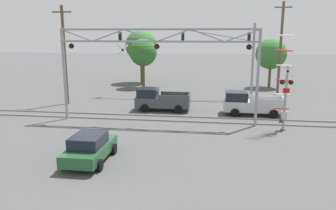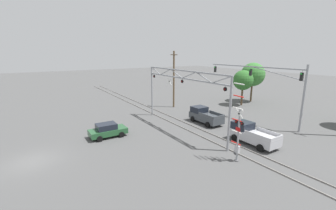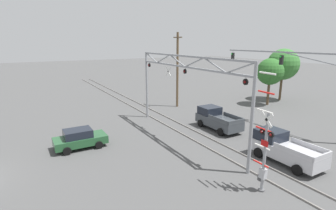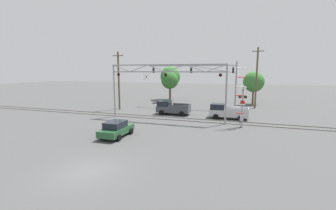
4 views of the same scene
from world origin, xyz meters
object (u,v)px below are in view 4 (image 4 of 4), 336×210
object	(u,v)px
background_tree_far_left_verge	(170,80)
sedan_waiting	(116,129)
traffic_signal_span	(211,76)
crossing_gantry	(166,80)
utility_pole_left	(119,80)
background_tree_beyond_span	(254,82)
utility_pole_right	(256,77)
pickup_truck_following	(226,112)
crossing_signal_mast	(242,106)
background_tree_far_right_verge	(170,77)
pickup_truck_lead	(172,108)

from	to	relation	value
background_tree_far_left_verge	sedan_waiting	bearing A→B (deg)	-84.46
background_tree_far_left_verge	traffic_signal_span	bearing A→B (deg)	-31.06
sedan_waiting	background_tree_far_left_verge	distance (m)	24.44
crossing_gantry	background_tree_far_left_verge	distance (m)	16.54
utility_pole_left	background_tree_beyond_span	world-z (taller)	utility_pole_left
utility_pole_right	background_tree_beyond_span	size ratio (longest dim) A/B	1.63
sedan_waiting	traffic_signal_span	bearing A→B (deg)	71.43
crossing_gantry	pickup_truck_following	world-z (taller)	crossing_gantry
traffic_signal_span	pickup_truck_following	distance (m)	9.06
crossing_gantry	background_tree_beyond_span	distance (m)	21.20
crossing_signal_mast	background_tree_far_left_verge	size ratio (longest dim) A/B	1.09
traffic_signal_span	sedan_waiting	xyz separation A→B (m)	(-6.33, -18.85, -4.64)
crossing_signal_mast	traffic_signal_span	distance (m)	12.87
pickup_truck_following	background_tree_far_right_verge	world-z (taller)	background_tree_far_right_verge
crossing_signal_mast	traffic_signal_span	xyz separation A→B (m)	(-4.81, 11.53, 3.08)
pickup_truck_lead	background_tree_far_right_verge	xyz separation A→B (m)	(-5.18, 15.84, 4.03)
crossing_gantry	crossing_signal_mast	xyz separation A→B (m)	(8.99, -0.85, -2.72)
background_tree_far_right_verge	crossing_gantry	bearing A→B (deg)	-74.19
traffic_signal_span	crossing_signal_mast	bearing A→B (deg)	-67.36
pickup_truck_lead	pickup_truck_following	size ratio (longest dim) A/B	0.96
crossing_gantry	utility_pole_right	size ratio (longest dim) A/B	1.49
pickup_truck_lead	background_tree_far_left_verge	size ratio (longest dim) A/B	0.78
traffic_signal_span	background_tree_far_left_verge	xyz separation A→B (m)	(-8.67, 5.22, -1.11)
traffic_signal_span	utility_pole_left	distance (m)	14.81
crossing_gantry	background_tree_far_right_verge	bearing A→B (deg)	105.81
pickup_truck_lead	background_tree_beyond_span	bearing A→B (deg)	51.13
background_tree_far_left_verge	background_tree_beyond_span	bearing A→B (deg)	8.12
traffic_signal_span	pickup_truck_following	size ratio (longest dim) A/B	2.99
pickup_truck_following	background_tree_far_left_verge	distance (m)	17.42
crossing_signal_mast	traffic_signal_span	size ratio (longest dim) A/B	0.45
background_tree_beyond_span	background_tree_far_left_verge	distance (m)	15.64
background_tree_beyond_span	background_tree_far_left_verge	bearing A→B (deg)	-171.88
sedan_waiting	background_tree_far_right_verge	distance (m)	28.48
pickup_truck_lead	sedan_waiting	bearing A→B (deg)	-98.16
traffic_signal_span	pickup_truck_lead	bearing A→B (deg)	-124.32
background_tree_beyond_span	background_tree_far_right_verge	distance (m)	16.70
utility_pole_left	traffic_signal_span	bearing A→B (deg)	21.24
background_tree_beyond_span	utility_pole_left	bearing A→B (deg)	-148.18
pickup_truck_following	utility_pole_right	distance (m)	11.42
crossing_gantry	utility_pole_left	bearing A→B (deg)	151.00
utility_pole_right	sedan_waiting	bearing A→B (deg)	-121.81
crossing_signal_mast	traffic_signal_span	world-z (taller)	traffic_signal_span
background_tree_beyond_span	background_tree_far_right_verge	world-z (taller)	background_tree_far_right_verge
pickup_truck_lead	background_tree_far_left_verge	bearing A→B (deg)	108.81
background_tree_beyond_span	traffic_signal_span	bearing A→B (deg)	-132.55
sedan_waiting	background_tree_far_left_verge	bearing A→B (deg)	95.54
pickup_truck_lead	background_tree_far_right_verge	world-z (taller)	background_tree_far_right_verge
crossing_signal_mast	utility_pole_left	distance (m)	19.74
traffic_signal_span	background_tree_far_right_verge	bearing A→B (deg)	137.04
crossing_signal_mast	pickup_truck_lead	xyz separation A→B (m)	(-9.41, 4.80, -1.40)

